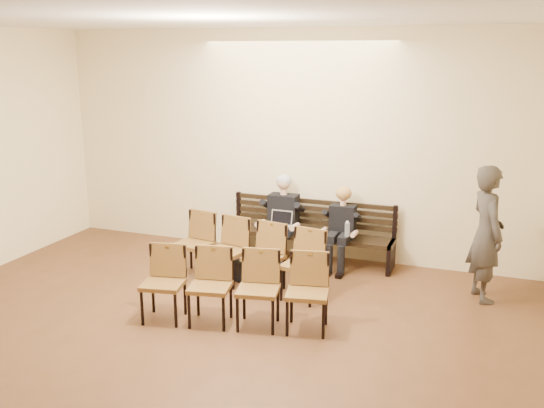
{
  "coord_description": "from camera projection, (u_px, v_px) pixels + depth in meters",
  "views": [
    {
      "loc": [
        2.89,
        -3.85,
        3.16
      ],
      "look_at": [
        -0.06,
        4.05,
        1.02
      ],
      "focal_mm": 40.0,
      "sensor_mm": 36.0,
      "label": 1
    }
  ],
  "objects": [
    {
      "name": "passerby",
      "position": [
        487.0,
        224.0,
        7.7
      ],
      "size": [
        0.76,
        0.88,
        2.05
      ],
      "primitive_type": "imported",
      "rotation": [
        0.0,
        0.0,
        2.0
      ],
      "color": "#3A3530",
      "rests_on": "ground"
    },
    {
      "name": "seated_man",
      "position": [
        281.0,
        220.0,
        9.23
      ],
      "size": [
        0.55,
        0.76,
        1.32
      ],
      "primitive_type": null,
      "color": "black",
      "rests_on": "ground"
    },
    {
      "name": "chair_row_back",
      "position": [
        234.0,
        289.0,
        7.08
      ],
      "size": [
        2.26,
        0.91,
        0.91
      ],
      "primitive_type": "cube",
      "rotation": [
        0.0,
        0.0,
        0.19
      ],
      "color": "brown",
      "rests_on": "ground"
    },
    {
      "name": "chair_row_front",
      "position": [
        245.0,
        254.0,
        8.26
      ],
      "size": [
        2.29,
        0.88,
        0.92
      ],
      "primitive_type": "cube",
      "rotation": [
        0.0,
        0.0,
        -0.17
      ],
      "color": "brown",
      "rests_on": "ground"
    },
    {
      "name": "seated_woman",
      "position": [
        341.0,
        233.0,
        8.94
      ],
      "size": [
        0.47,
        0.65,
        1.09
      ],
      "primitive_type": null,
      "color": "black",
      "rests_on": "ground"
    },
    {
      "name": "room_walls",
      "position": [
        149.0,
        123.0,
        5.34
      ],
      "size": [
        8.02,
        10.01,
        3.51
      ],
      "color": "#FBE5B4",
      "rests_on": "ground"
    },
    {
      "name": "laptop",
      "position": [
        279.0,
        229.0,
        9.06
      ],
      "size": [
        0.36,
        0.3,
        0.24
      ],
      "primitive_type": "cube",
      "rotation": [
        0.0,
        0.0,
        -0.11
      ],
      "color": "silver",
      "rests_on": "bench"
    },
    {
      "name": "bag",
      "position": [
        248.0,
        271.0,
        8.53
      ],
      "size": [
        0.45,
        0.37,
        0.29
      ],
      "primitive_type": "cube",
      "rotation": [
        0.0,
        0.0,
        -0.29
      ],
      "color": "black",
      "rests_on": "ground"
    },
    {
      "name": "bench",
      "position": [
        309.0,
        247.0,
        9.31
      ],
      "size": [
        2.6,
        0.9,
        0.45
      ],
      "primitive_type": "cube",
      "color": "black",
      "rests_on": "ground"
    },
    {
      "name": "water_bottle",
      "position": [
        347.0,
        236.0,
        8.7
      ],
      "size": [
        0.08,
        0.08,
        0.23
      ],
      "primitive_type": "cylinder",
      "rotation": [
        0.0,
        0.0,
        0.16
      ],
      "color": "silver",
      "rests_on": "bench"
    }
  ]
}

